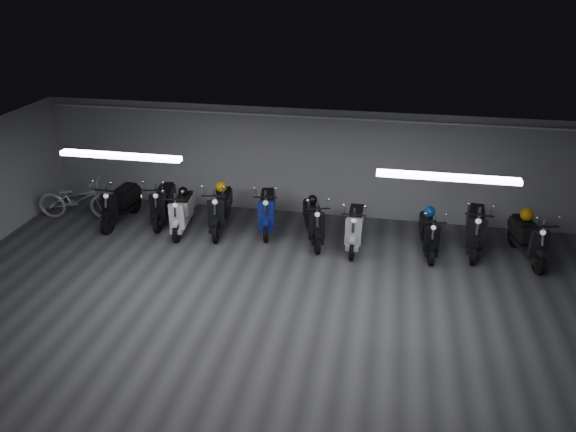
% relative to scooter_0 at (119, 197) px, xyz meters
% --- Properties ---
extents(floor, '(14.00, 10.00, 0.01)m').
position_rel_scooter_0_xyz_m(floor, '(4.56, -3.53, -0.70)').
color(floor, '#38383A').
rests_on(floor, ground).
extents(ceiling, '(14.00, 10.00, 0.01)m').
position_rel_scooter_0_xyz_m(ceiling, '(4.56, -3.53, 2.11)').
color(ceiling, slate).
rests_on(ceiling, ground).
extents(back_wall, '(14.00, 0.01, 2.80)m').
position_rel_scooter_0_xyz_m(back_wall, '(4.56, 1.48, 0.70)').
color(back_wall, gray).
rests_on(back_wall, ground).
extents(fluor_strip_left, '(2.40, 0.18, 0.08)m').
position_rel_scooter_0_xyz_m(fluor_strip_left, '(1.56, -2.53, 2.04)').
color(fluor_strip_left, white).
rests_on(fluor_strip_left, ceiling).
extents(fluor_strip_right, '(2.40, 0.18, 0.08)m').
position_rel_scooter_0_xyz_m(fluor_strip_right, '(7.56, -2.53, 2.04)').
color(fluor_strip_right, white).
rests_on(fluor_strip_right, ceiling).
extents(conduit, '(13.60, 0.05, 0.05)m').
position_rel_scooter_0_xyz_m(conduit, '(4.56, 1.39, 1.92)').
color(conduit, white).
rests_on(conduit, back_wall).
extents(scooter_0, '(0.78, 1.92, 1.40)m').
position_rel_scooter_0_xyz_m(scooter_0, '(0.00, 0.00, 0.00)').
color(scooter_0, black).
rests_on(scooter_0, floor).
extents(scooter_1, '(0.86, 1.91, 1.37)m').
position_rel_scooter_0_xyz_m(scooter_1, '(1.04, 0.25, -0.01)').
color(scooter_1, black).
rests_on(scooter_1, floor).
extents(scooter_2, '(0.80, 1.86, 1.34)m').
position_rel_scooter_0_xyz_m(scooter_2, '(1.70, -0.15, -0.03)').
color(scooter_2, silver).
rests_on(scooter_2, floor).
extents(scooter_3, '(0.88, 2.02, 1.46)m').
position_rel_scooter_0_xyz_m(scooter_3, '(2.60, 0.08, 0.03)').
color(scooter_3, black).
rests_on(scooter_3, floor).
extents(scooter_4, '(0.93, 1.96, 1.40)m').
position_rel_scooter_0_xyz_m(scooter_4, '(3.73, 0.30, 0.00)').
color(scooter_4, navy).
rests_on(scooter_4, floor).
extents(scooter_5, '(1.11, 1.93, 1.37)m').
position_rel_scooter_0_xyz_m(scooter_5, '(4.94, -0.08, -0.02)').
color(scooter_5, black).
rests_on(scooter_5, floor).
extents(scooter_6, '(0.61, 1.82, 1.35)m').
position_rel_scooter_0_xyz_m(scooter_6, '(5.92, -0.20, -0.02)').
color(scooter_6, '#BBBCC0').
rests_on(scooter_6, floor).
extents(scooter_7, '(0.70, 1.74, 1.26)m').
position_rel_scooter_0_xyz_m(scooter_7, '(7.59, -0.15, -0.07)').
color(scooter_7, black).
rests_on(scooter_7, floor).
extents(scooter_8, '(0.85, 2.03, 1.47)m').
position_rel_scooter_0_xyz_m(scooter_8, '(8.62, 0.13, 0.04)').
color(scooter_8, black).
rests_on(scooter_8, floor).
extents(scooter_9, '(1.02, 1.92, 1.36)m').
position_rel_scooter_0_xyz_m(scooter_9, '(9.73, -0.07, -0.02)').
color(scooter_9, black).
rests_on(scooter_9, floor).
extents(bicycle, '(2.09, 0.97, 1.30)m').
position_rel_scooter_0_xyz_m(bicycle, '(-1.22, 0.04, -0.05)').
color(bicycle, silver).
rests_on(bicycle, floor).
extents(helmet_0, '(0.29, 0.29, 0.29)m').
position_rel_scooter_0_xyz_m(helmet_0, '(9.67, 0.17, 0.29)').
color(helmet_0, '#B9850A').
rests_on(helmet_0, scooter_9).
extents(helmet_1, '(0.28, 0.28, 0.28)m').
position_rel_scooter_0_xyz_m(helmet_1, '(2.57, 0.35, 0.34)').
color(helmet_1, orange).
rests_on(helmet_1, scooter_3).
extents(helmet_2, '(0.23, 0.23, 0.23)m').
position_rel_scooter_0_xyz_m(helmet_2, '(4.87, 0.16, 0.26)').
color(helmet_2, black).
rests_on(helmet_2, scooter_5).
extents(helmet_3, '(0.24, 0.24, 0.24)m').
position_rel_scooter_0_xyz_m(helmet_3, '(1.67, 0.10, 0.25)').
color(helmet_3, black).
rests_on(helmet_3, scooter_2).
extents(helmet_4, '(0.26, 0.26, 0.26)m').
position_rel_scooter_0_xyz_m(helmet_4, '(7.57, 0.09, 0.21)').
color(helmet_4, navy).
rests_on(helmet_4, scooter_7).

